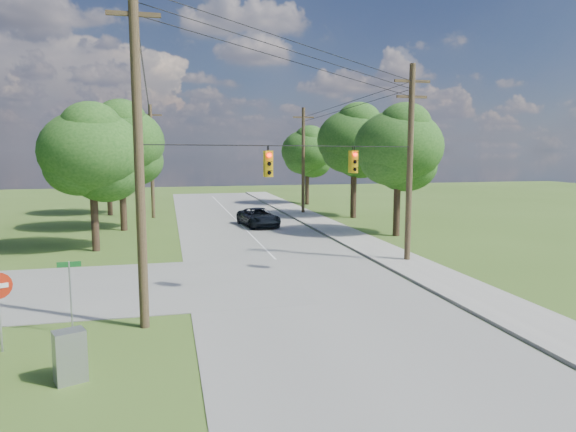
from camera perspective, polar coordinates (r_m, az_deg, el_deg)
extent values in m
plane|color=#3D5C1E|center=(18.60, -1.05, -11.55)|extent=(140.00, 140.00, 0.00)
cube|color=gray|center=(23.70, 1.13, -7.35)|extent=(10.00, 100.00, 0.03)
cube|color=#A7A59C|center=(26.12, 15.60, -6.14)|extent=(2.60, 100.00, 0.12)
cylinder|color=brown|center=(17.63, -16.28, 6.99)|extent=(0.32, 0.32, 12.00)
cube|color=brown|center=(18.15, -16.79, 20.69)|extent=(1.70, 0.12, 0.14)
cylinder|color=brown|center=(28.20, 13.38, 5.56)|extent=(0.32, 0.32, 10.50)
cube|color=brown|center=(28.41, 13.64, 14.36)|extent=(2.00, 0.12, 0.14)
cube|color=brown|center=(28.32, 13.59, 12.75)|extent=(1.70, 0.12, 0.14)
cylinder|color=brown|center=(48.87, 1.71, 6.11)|extent=(0.32, 0.32, 10.00)
cube|color=brown|center=(48.96, 1.72, 10.91)|extent=(2.00, 0.12, 0.14)
cylinder|color=brown|center=(47.23, -14.90, 5.83)|extent=(0.32, 0.32, 10.00)
cube|color=brown|center=(47.33, -15.06, 10.79)|extent=(2.00, 0.12, 0.14)
cylinder|color=black|center=(22.62, 2.12, 18.36)|extent=(13.52, 7.63, 1.53)
cylinder|color=black|center=(22.54, 2.12, 17.37)|extent=(13.52, 7.63, 1.53)
cylinder|color=black|center=(22.48, 2.11, 16.36)|extent=(13.52, 7.63, 1.53)
cylinder|color=black|center=(38.49, 6.06, 12.24)|extent=(0.03, 22.00, 0.53)
cylinder|color=black|center=(32.68, -15.55, 14.23)|extent=(0.43, 29.60, 2.03)
cylinder|color=black|center=(38.45, 6.05, 11.64)|extent=(0.03, 22.00, 0.53)
cylinder|color=black|center=(32.64, -15.53, 13.53)|extent=(0.43, 29.60, 2.03)
cylinder|color=black|center=(22.20, 2.07, 7.79)|extent=(13.52, 7.63, 0.04)
cube|color=gold|center=(20.62, -2.16, 5.81)|extent=(0.32, 0.22, 1.05)
sphere|color=#FF0C05|center=(20.47, -2.09, 6.78)|extent=(0.17, 0.17, 0.17)
cube|color=gold|center=(20.85, -2.29, 5.83)|extent=(0.32, 0.22, 1.05)
sphere|color=#FF0C05|center=(20.98, -2.37, 6.79)|extent=(0.17, 0.17, 0.17)
cube|color=gold|center=(24.37, 7.35, 5.99)|extent=(0.32, 0.22, 1.05)
sphere|color=#FF0C05|center=(24.23, 7.48, 6.80)|extent=(0.17, 0.17, 0.17)
cube|color=gold|center=(24.59, 7.16, 6.00)|extent=(0.32, 0.22, 1.05)
sphere|color=#FF0C05|center=(24.72, 7.05, 6.82)|extent=(0.17, 0.17, 0.17)
cylinder|color=#443022|center=(32.79, -20.65, -0.95)|extent=(0.45, 0.45, 3.15)
ellipsoid|color=#184514|center=(32.49, -21.00, 6.70)|extent=(6.00, 6.00, 4.92)
cylinder|color=#443022|center=(40.56, -17.84, 0.92)|extent=(0.50, 0.50, 3.50)
ellipsoid|color=#184514|center=(40.35, -18.11, 7.78)|extent=(6.40, 6.40, 5.25)
cylinder|color=#443022|center=(50.67, -19.21, 1.97)|extent=(0.48, 0.47, 3.32)
ellipsoid|color=#184514|center=(50.49, -19.43, 7.18)|extent=(6.00, 6.00, 4.92)
cylinder|color=#443022|center=(36.99, 11.98, 0.39)|extent=(0.48, 0.48, 3.32)
ellipsoid|color=#184514|center=(36.74, 12.17, 7.54)|extent=(6.20, 6.20, 5.08)
cylinder|color=#443022|center=(46.34, 7.28, 2.07)|extent=(0.52, 0.52, 3.67)
ellipsoid|color=#184514|center=(46.16, 7.38, 8.38)|extent=(6.60, 6.60, 5.41)
cylinder|color=#443022|center=(57.43, 2.14, 2.86)|extent=(0.45, 0.45, 3.15)
ellipsoid|color=#184514|center=(57.26, 2.16, 7.22)|extent=(5.80, 5.80, 4.76)
imported|color=black|center=(40.76, -3.30, -0.14)|extent=(3.12, 5.44, 1.43)
cube|color=#94979A|center=(14.95, -23.07, -14.14)|extent=(0.92, 0.80, 1.38)
cylinder|color=#94979A|center=(17.74, -29.39, -9.47)|extent=(0.06, 0.06, 2.35)
cylinder|color=#94979A|center=(18.34, -22.98, -8.41)|extent=(0.06, 0.06, 2.45)
cube|color=#166024|center=(18.08, -23.16, -4.96)|extent=(0.74, 0.06, 0.18)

